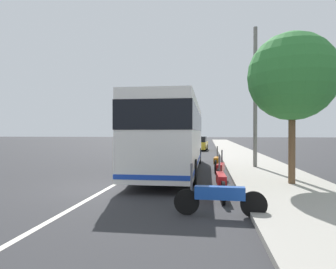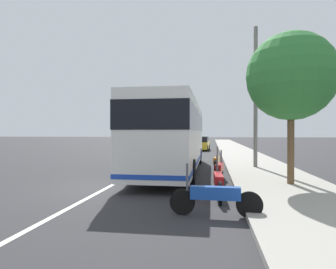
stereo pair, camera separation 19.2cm
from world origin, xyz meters
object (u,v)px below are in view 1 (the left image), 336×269
Objects in this scene: motorcycle_nearest_curb at (219,197)px; roadside_tree_near_camera at (292,77)px; motorcycle_angled at (217,162)px; car_side_street at (172,141)px; coach_bus at (174,133)px; car_ahead_same_lane at (198,144)px; motorcycle_mid_row at (221,182)px; utility_pole at (255,98)px; motorcycle_by_tree at (220,170)px.

motorcycle_nearest_curb is 0.39× the size of roadside_tree_near_camera.
motorcycle_angled is 0.50× the size of car_side_street.
motorcycle_nearest_curb is 37.87m from car_side_street.
roadside_tree_near_camera is (-3.67, -4.82, 2.06)m from coach_bus.
motorcycle_mid_row is at bearing -172.78° from car_ahead_same_lane.
car_side_street is at bearing 14.34° from roadside_tree_near_camera.
roadside_tree_near_camera reaches higher than motorcycle_nearest_curb.
coach_bus is at bearing 109.92° from utility_pole.
roadside_tree_near_camera is (4.15, -2.80, 3.60)m from motorcycle_nearest_curb.
motorcycle_nearest_curb is at bearing 166.29° from utility_pole.
roadside_tree_near_camera is 0.73× the size of utility_pole.
utility_pole is (7.40, -2.16, 3.41)m from motorcycle_mid_row.
motorcycle_nearest_curb is 5.25m from motorcycle_by_tree.
coach_bus is 6.41m from motorcycle_mid_row.
utility_pole is at bearing -70.33° from coach_bus.
motorcycle_by_tree is 0.36× the size of roadside_tree_near_camera.
car_side_street is at bearing 18.74° from motorcycle_by_tree.
coach_bus is at bearing 18.20° from motorcycle_mid_row.
coach_bus reaches higher than motorcycle_by_tree.
motorcycle_by_tree is 0.49× the size of car_side_street.
car_ahead_same_lane is (17.50, 1.51, 0.25)m from motorcycle_angled.
roadside_tree_near_camera is at bearing -165.43° from car_ahead_same_lane.
motorcycle_mid_row is 8.43m from utility_pole.
coach_bus reaches higher than car_side_street.
car_side_street is 29.35m from utility_pole.
motorcycle_by_tree is (-2.58, -2.27, -1.55)m from coach_bus.
roadside_tree_near_camera reaches higher than motorcycle_angled.
motorcycle_mid_row is at bearing 163.74° from utility_pole.
motorcycle_by_tree is (5.24, -0.25, -0.01)m from motorcycle_nearest_curb.
motorcycle_nearest_curb is 0.54× the size of car_ahead_same_lane.
coach_bus is 2.69m from motorcycle_angled.
motorcycle_by_tree is at bearing -91.07° from motorcycle_nearest_curb.
utility_pole is (-16.24, -3.63, 3.17)m from car_ahead_same_lane.
car_side_street is (37.44, 5.72, 0.21)m from motorcycle_nearest_curb.
coach_bus reaches higher than motorcycle_angled.
motorcycle_angled is 17.57m from car_ahead_same_lane.
motorcycle_nearest_curb reaches higher than motorcycle_by_tree.
roadside_tree_near_camera is at bearing -127.55° from coach_bus.
coach_bus is 4.96m from utility_pole.
car_ahead_same_lane is 12.60m from car_side_street.
car_side_street reaches higher than motorcycle_angled.
car_ahead_same_lane is 0.98× the size of car_side_street.
motorcycle_mid_row is at bearing 9.35° from car_side_street.
motorcycle_angled is at bearing 33.52° from roadside_tree_near_camera.
car_side_street is (29.32, 5.88, 0.20)m from motorcycle_angled.
motorcycle_nearest_curb is 8.12m from motorcycle_angled.
car_side_street is (32.19, 5.96, 0.22)m from motorcycle_by_tree.
motorcycle_by_tree is 20.44m from car_ahead_same_lane.
car_ahead_same_lane is at bearing 1.57° from motorcycle_mid_row.
utility_pole is at bearing -54.00° from motorcycle_angled.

